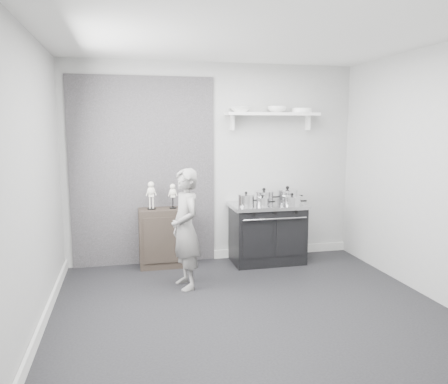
# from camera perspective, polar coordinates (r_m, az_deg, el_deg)

# --- Properties ---
(ground) EXTENTS (4.00, 4.00, 0.00)m
(ground) POSITION_cam_1_polar(r_m,az_deg,el_deg) (4.63, 3.35, -15.04)
(ground) COLOR black
(ground) RESTS_ON ground
(room_shell) EXTENTS (4.02, 3.62, 2.71)m
(room_shell) POSITION_cam_1_polar(r_m,az_deg,el_deg) (4.36, 1.86, 5.76)
(room_shell) COLOR #A1A29F
(room_shell) RESTS_ON ground
(wall_shelf) EXTENTS (1.30, 0.26, 0.24)m
(wall_shelf) POSITION_cam_1_polar(r_m,az_deg,el_deg) (6.08, 6.35, 9.99)
(wall_shelf) COLOR white
(wall_shelf) RESTS_ON room_shell
(stove) EXTENTS (1.01, 0.63, 0.81)m
(stove) POSITION_cam_1_polar(r_m,az_deg,el_deg) (6.03, 5.67, -5.32)
(stove) COLOR black
(stove) RESTS_ON ground
(side_cabinet) EXTENTS (0.60, 0.35, 0.78)m
(side_cabinet) POSITION_cam_1_polar(r_m,az_deg,el_deg) (5.88, -8.07, -5.92)
(side_cabinet) COLOR black
(side_cabinet) RESTS_ON ground
(child) EXTENTS (0.44, 0.57, 1.38)m
(child) POSITION_cam_1_polar(r_m,az_deg,el_deg) (5.02, -5.04, -4.83)
(child) COLOR slate
(child) RESTS_ON ground
(pot_front_left) EXTENTS (0.31, 0.22, 0.19)m
(pot_front_left) POSITION_cam_1_polar(r_m,az_deg,el_deg) (5.76, 2.90, -1.05)
(pot_front_left) COLOR silver
(pot_front_left) RESTS_ON stove
(pot_back_left) EXTENTS (0.35, 0.27, 0.21)m
(pot_back_left) POSITION_cam_1_polar(r_m,az_deg,el_deg) (6.03, 5.23, -0.62)
(pot_back_left) COLOR silver
(pot_back_left) RESTS_ON stove
(pot_back_right) EXTENTS (0.37, 0.29, 0.22)m
(pot_back_right) POSITION_cam_1_polar(r_m,az_deg,el_deg) (6.12, 8.27, -0.46)
(pot_back_right) COLOR silver
(pot_back_right) RESTS_ON stove
(pot_front_right) EXTENTS (0.33, 0.25, 0.17)m
(pot_front_right) POSITION_cam_1_polar(r_m,az_deg,el_deg) (5.84, 8.85, -1.13)
(pot_front_right) COLOR silver
(pot_front_right) RESTS_ON stove
(pot_front_center) EXTENTS (0.26, 0.17, 0.15)m
(pot_front_center) POSITION_cam_1_polar(r_m,az_deg,el_deg) (5.78, 5.05, -1.24)
(pot_front_center) COLOR silver
(pot_front_center) RESTS_ON stove
(skeleton_full) EXTENTS (0.12, 0.08, 0.42)m
(skeleton_full) POSITION_cam_1_polar(r_m,az_deg,el_deg) (5.75, -9.49, -0.17)
(skeleton_full) COLOR white
(skeleton_full) RESTS_ON side_cabinet
(skeleton_torso) EXTENTS (0.10, 0.07, 0.37)m
(skeleton_torso) POSITION_cam_1_polar(r_m,az_deg,el_deg) (5.78, -6.71, -0.30)
(skeleton_torso) COLOR white
(skeleton_torso) RESTS_ON side_cabinet
(bowl_large) EXTENTS (0.28, 0.28, 0.07)m
(bowl_large) POSITION_cam_1_polar(r_m,az_deg,el_deg) (5.94, 2.14, 10.70)
(bowl_large) COLOR white
(bowl_large) RESTS_ON wall_shelf
(bowl_small) EXTENTS (0.27, 0.27, 0.08)m
(bowl_small) POSITION_cam_1_polar(r_m,az_deg,el_deg) (6.10, 6.98, 10.66)
(bowl_small) COLOR white
(bowl_small) RESTS_ON wall_shelf
(plate_stack) EXTENTS (0.29, 0.29, 0.06)m
(plate_stack) POSITION_cam_1_polar(r_m,az_deg,el_deg) (6.23, 10.14, 10.44)
(plate_stack) COLOR white
(plate_stack) RESTS_ON wall_shelf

